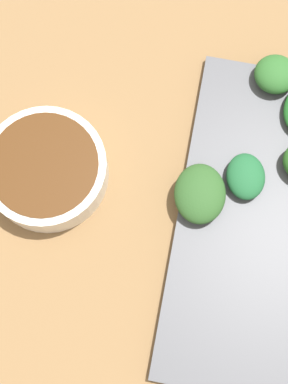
{
  "coord_description": "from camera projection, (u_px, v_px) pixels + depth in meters",
  "views": [
    {
      "loc": [
        0.0,
        -0.14,
        0.64
      ],
      "look_at": [
        -0.03,
        0.0,
        0.05
      ],
      "focal_mm": 50.43,
      "sensor_mm": 36.0,
      "label": 1
    }
  ],
  "objects": [
    {
      "name": "broccoli_leafy_2",
      "position": [
        245.0,
        176.0,
        0.62
      ],
      "size": [
        0.05,
        0.06,
        0.02
      ],
      "primitive_type": "ellipsoid",
      "rotation": [
        0.0,
        0.0,
        0.2
      ],
      "color": "#1D582F",
      "rests_on": "serving_plate"
    },
    {
      "name": "sauce_bowl",
      "position": [
        45.0,
        169.0,
        0.62
      ],
      "size": [
        0.14,
        0.14,
        0.04
      ],
      "color": "silver",
      "rests_on": "tabletop"
    },
    {
      "name": "broccoli_leafy_0",
      "position": [
        199.0,
        194.0,
        0.61
      ],
      "size": [
        0.07,
        0.08,
        0.03
      ],
      "primitive_type": "ellipsoid",
      "rotation": [
        0.0,
        0.0,
        0.14
      ],
      "color": "#295122",
      "rests_on": "serving_plate"
    },
    {
      "name": "serving_plate",
      "position": [
        242.0,
        221.0,
        0.62
      ],
      "size": [
        0.15,
        0.39,
        0.01
      ],
      "primitive_type": "cube",
      "color": "#494A4F",
      "rests_on": "tabletop"
    },
    {
      "name": "broccoli_leafy_3",
      "position": [
        275.0,
        74.0,
        0.64
      ],
      "size": [
        0.06,
        0.06,
        0.03
      ],
      "primitive_type": "ellipsoid",
      "rotation": [
        0.0,
        0.0,
        0.1
      ],
      "color": "#295D26",
      "rests_on": "serving_plate"
    },
    {
      "name": "tabletop",
      "position": [
        166.0,
        208.0,
        0.64
      ],
      "size": [
        2.1,
        2.1,
        0.02
      ],
      "primitive_type": "cube",
      "color": "brown",
      "rests_on": "ground"
    }
  ]
}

